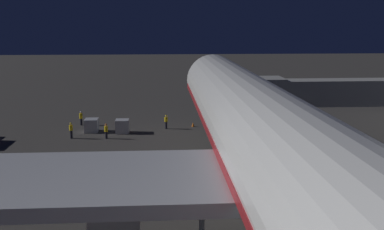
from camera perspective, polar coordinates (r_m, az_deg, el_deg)
name	(u,v)px	position (r m, az deg, el deg)	size (l,w,h in m)	color
ground_plane	(248,204)	(34.04, 6.93, -10.91)	(320.00, 320.00, 0.00)	#383533
airliner_at_gate	(280,157)	(24.48, 10.84, -5.12)	(49.14, 70.26, 19.51)	silver
jet_bridge	(351,93)	(48.12, 19.07, 2.64)	(23.59, 3.40, 7.61)	#9E9E99
baggage_container_near_belt	(92,125)	(56.39, -12.30, -1.26)	(1.55, 1.76, 1.57)	#B7BABF
baggage_container_mid_row	(122,126)	(55.21, -8.61, -1.38)	(1.55, 1.54, 1.59)	#B7BABF
ground_crew_near_nose_gear	(81,117)	(60.26, -13.55, -0.30)	(0.40, 0.40, 1.82)	black
ground_crew_by_belt_loader	(106,130)	(52.68, -10.57, -1.89)	(0.40, 0.40, 1.73)	black
ground_crew_marshaller_fwd	(71,130)	(53.62, -14.72, -1.77)	(0.40, 0.40, 1.84)	black
ground_crew_under_port_wing	(166,121)	(56.71, -3.22, -0.76)	(0.40, 0.40, 1.74)	black
traffic_cone_nose_port	(228,124)	(58.40, 4.44, -1.11)	(0.36, 0.36, 0.55)	orange
traffic_cone_nose_starboard	(193,124)	(57.94, 0.13, -1.17)	(0.36, 0.36, 0.55)	orange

